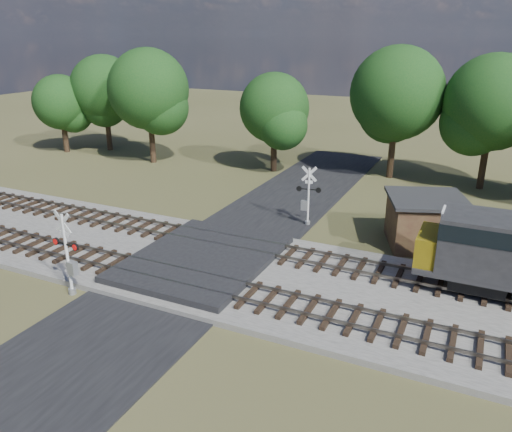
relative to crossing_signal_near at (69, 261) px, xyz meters
The scene contains 10 objects.
ground 6.61m from the crossing_signal_near, 50.96° to the left, with size 160.00×160.00×0.00m, color #454725.
ballast_bed 15.12m from the crossing_signal_near, 21.25° to the left, with size 140.00×10.00×0.30m, color gray.
road 6.60m from the crossing_signal_near, 50.96° to the left, with size 7.00×60.00×0.08m, color black.
crossing_panel 6.92m from the crossing_signal_near, 53.63° to the left, with size 7.00×9.00×0.62m, color #262628.
track_near 7.84m from the crossing_signal_near, 22.46° to the left, with size 140.00×2.60×0.33m.
track_far 10.77m from the crossing_signal_near, 48.09° to the left, with size 140.00×2.60×0.33m.
crossing_signal_near is the anchor object (origin of this frame).
crossing_signal_far 15.32m from the crossing_signal_near, 62.76° to the left, with size 1.61×0.39×4.01m.
equipment_shed 19.79m from the crossing_signal_near, 43.22° to the left, with size 5.59×5.59×2.98m.
treeline 29.05m from the crossing_signal_near, 62.86° to the left, with size 75.96×12.03×11.55m.
Camera 1 is at (13.12, -20.52, 11.87)m, focal length 35.00 mm.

